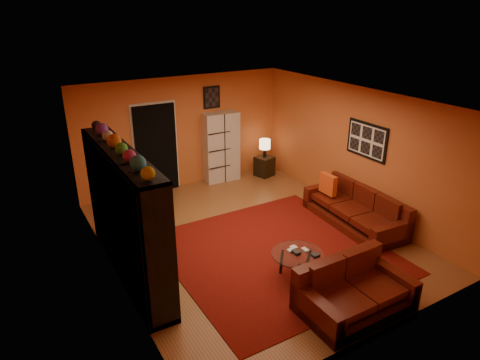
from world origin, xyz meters
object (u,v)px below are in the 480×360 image
loveseat (351,290)px  coffee_table (298,256)px  side_table (264,166)px  storage_cabinet (221,147)px  bowl_chair (134,198)px  entertainment_unit (126,216)px  tv (128,217)px  sofa (357,210)px  table_lamp (265,145)px

loveseat → coffee_table: 1.01m
loveseat → side_table: 5.23m
loveseat → coffee_table: bearing=12.3°
storage_cabinet → bowl_chair: (-2.43, -0.65, -0.54)m
entertainment_unit → loveseat: size_ratio=1.88×
coffee_table → entertainment_unit: bearing=147.7°
entertainment_unit → loveseat: 3.54m
tv → bowl_chair: bearing=-18.2°
storage_cabinet → side_table: 1.27m
sofa → storage_cabinet: storage_cabinet is taller
loveseat → entertainment_unit: bearing=45.8°
bowl_chair → storage_cabinet: bearing=15.0°
loveseat → coffee_table: loveseat is taller
loveseat → table_lamp: (1.76, 4.92, 0.54)m
side_table → coffee_table: bearing=-116.6°
sofa → side_table: bearing=97.2°
coffee_table → table_lamp: (1.97, 3.94, 0.45)m
bowl_chair → table_lamp: size_ratio=1.59×
entertainment_unit → loveseat: (2.48, -2.41, -0.77)m
table_lamp → storage_cabinet: bearing=164.8°
sofa → table_lamp: bearing=97.2°
entertainment_unit → coffee_table: entertainment_unit is taller
entertainment_unit → side_table: size_ratio=6.00×
entertainment_unit → tv: entertainment_unit is taller
storage_cabinet → table_lamp: storage_cabinet is taller
tv → coffee_table: bearing=-124.5°
coffee_table → storage_cabinet: bearing=78.0°
storage_cabinet → side_table: storage_cabinet is taller
tv → table_lamp: tv is taller
tv → sofa: (4.36, -0.67, -0.68)m
storage_cabinet → bowl_chair: size_ratio=2.34×
tv → storage_cabinet: (3.11, 2.71, -0.12)m
loveseat → bowl_chair: 4.88m
coffee_table → bowl_chair: bowl_chair is taller
sofa → tv: bearing=175.2°
bowl_chair → side_table: bearing=5.9°
entertainment_unit → sofa: entertainment_unit is taller
bowl_chair → table_lamp: bearing=5.9°
coffee_table → side_table: size_ratio=1.66×
side_table → tv: bearing=-150.0°
tv → bowl_chair: size_ratio=1.19×
bowl_chair → table_lamp: 3.56m
coffee_table → storage_cabinet: 4.35m
sofa → bowl_chair: bearing=147.5°
tv → loveseat: size_ratio=0.54×
tv → coffee_table: (2.21, -1.52, -0.59)m
table_lamp → loveseat: bearing=-109.7°
coffee_table → bowl_chair: bearing=113.2°
storage_cabinet → entertainment_unit: bearing=-134.7°
sofa → side_table: (-0.18, 3.08, -0.03)m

